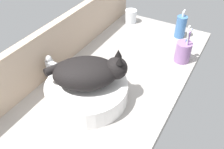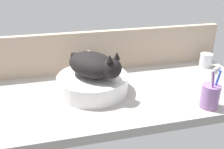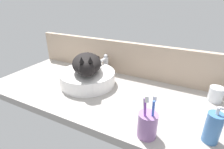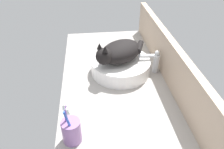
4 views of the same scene
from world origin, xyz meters
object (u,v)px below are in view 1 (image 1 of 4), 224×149
faucet (52,69)px  water_glass (131,17)px  sink_basin (87,91)px  toothbrush_cup (183,51)px  soap_dispenser (181,27)px  cat (89,72)px

faucet → water_glass: (67.82, -4.63, -3.85)cm
sink_basin → toothbrush_cup: (45.24, -25.90, 1.45)cm
faucet → soap_dispenser: soap_dispenser is taller
cat → faucet: size_ratio=2.22×
sink_basin → soap_dispenser: size_ratio=2.13×
toothbrush_cup → cat: bearing=150.8°
faucet → soap_dispenser: size_ratio=0.87×
sink_basin → soap_dispenser: (67.22, -17.56, 2.23)cm
soap_dispenser → toothbrush_cup: (-21.99, -8.34, -0.77)cm
sink_basin → toothbrush_cup: toothbrush_cup is taller
water_glass → cat: bearing=-167.4°
toothbrush_cup → sink_basin: bearing=150.2°
sink_basin → cat: bearing=-52.0°
cat → soap_dispenser: cat is taller
soap_dispenser → toothbrush_cup: size_ratio=0.83×
toothbrush_cup → water_glass: 46.89cm
cat → soap_dispenser: bearing=-13.9°
water_glass → faucet: bearing=176.1°
sink_basin → faucet: size_ratio=2.45×
faucet → cat: bearing=-91.9°
soap_dispenser → toothbrush_cup: 23.53cm
cat → faucet: cat is taller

